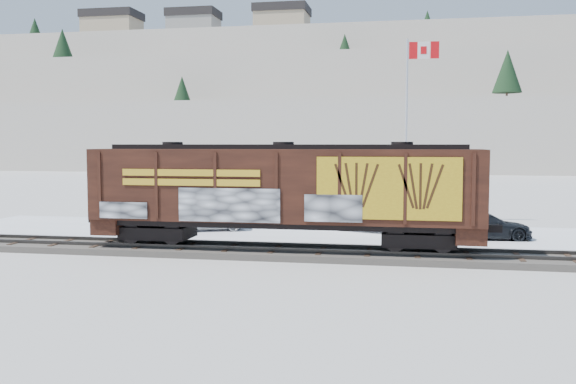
% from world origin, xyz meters
% --- Properties ---
extents(ground, '(500.00, 500.00, 0.00)m').
position_xyz_m(ground, '(0.00, 0.00, 0.00)').
color(ground, white).
rests_on(ground, ground).
extents(rail_track, '(50.00, 3.40, 0.43)m').
position_xyz_m(rail_track, '(0.00, 0.00, 0.15)').
color(rail_track, '#59544C').
rests_on(rail_track, ground).
extents(parking_strip, '(40.00, 8.00, 0.03)m').
position_xyz_m(parking_strip, '(0.00, 7.50, 0.01)').
color(parking_strip, white).
rests_on(parking_strip, ground).
extents(hillside, '(360.00, 110.00, 93.00)m').
position_xyz_m(hillside, '(-0.05, 139.79, 14.37)').
color(hillside, white).
rests_on(hillside, ground).
extents(hopper_railcar, '(16.65, 3.06, 4.35)m').
position_xyz_m(hopper_railcar, '(0.33, -0.01, 2.85)').
color(hopper_railcar, black).
rests_on(hopper_railcar, rail_track).
extents(flagpole, '(2.30, 0.90, 11.03)m').
position_xyz_m(flagpole, '(5.52, 12.31, 4.04)').
color(flagpole, silver).
rests_on(flagpole, ground).
extents(car_silver, '(4.49, 3.05, 1.42)m').
position_xyz_m(car_silver, '(-5.26, 6.80, 0.74)').
color(car_silver, '#B1B5B9').
rests_on(car_silver, parking_strip).
extents(car_white, '(4.95, 3.13, 1.54)m').
position_xyz_m(car_white, '(3.51, 8.04, 0.80)').
color(car_white, silver).
rests_on(car_white, parking_strip).
extents(car_dark, '(4.76, 2.36, 1.33)m').
position_xyz_m(car_dark, '(9.39, 6.36, 0.69)').
color(car_dark, black).
rests_on(car_dark, parking_strip).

